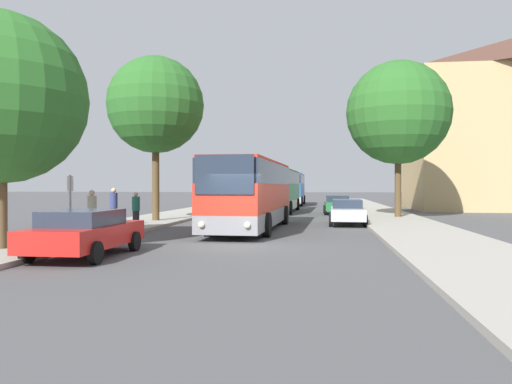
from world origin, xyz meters
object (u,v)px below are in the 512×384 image
at_px(parked_car_left_curb, 85,232).
at_px(bus_stop_sign, 70,197).
at_px(bus_middle, 278,190).
at_px(tree_right_near, 398,113).
at_px(parked_car_right_near, 347,211).
at_px(tree_left_far, 0,98).
at_px(bus_front, 252,193).
at_px(bus_rear, 291,188).
at_px(pedestrian_walking_back, 92,212).
at_px(pedestrian_waiting_far, 136,210).
at_px(parked_car_right_far, 337,204).
at_px(pedestrian_waiting_near, 114,207).
at_px(tree_left_near, 156,105).

height_order(parked_car_left_curb, bus_stop_sign, bus_stop_sign).
bearing_deg(bus_middle, tree_right_near, -39.89).
bearing_deg(parked_car_right_near, tree_left_far, 50.02).
xyz_separation_m(bus_front, bus_stop_sign, (-6.62, -4.73, -0.11)).
relative_size(bus_rear, pedestrian_walking_back, 6.27).
height_order(parked_car_right_near, pedestrian_waiting_far, pedestrian_waiting_far).
bearing_deg(tree_right_near, parked_car_right_near, -123.95).
bearing_deg(parked_car_right_far, pedestrian_waiting_near, 51.14).
xyz_separation_m(parked_car_left_curb, tree_right_near, (11.56, 18.27, 5.89)).
distance_m(bus_middle, parked_car_right_near, 13.18).
xyz_separation_m(parked_car_left_curb, parked_car_right_near, (8.19, 13.26, -0.01)).
bearing_deg(parked_car_right_near, bus_front, 38.72).
bearing_deg(pedestrian_walking_back, parked_car_right_far, 30.04).
distance_m(parked_car_left_curb, pedestrian_waiting_far, 8.37).
bearing_deg(bus_stop_sign, tree_left_far, -88.49).
xyz_separation_m(bus_rear, tree_left_near, (-5.89, -27.15, 4.77)).
distance_m(parked_car_right_near, tree_right_near, 8.45).
bearing_deg(pedestrian_waiting_near, bus_middle, -136.74).
bearing_deg(parked_car_left_curb, tree_right_near, 57.50).
height_order(bus_rear, parked_car_right_far, bus_rear).
distance_m(parked_car_left_curb, tree_left_far, 5.01).
distance_m(parked_car_right_far, pedestrian_walking_back, 20.72).
distance_m(parked_car_left_curb, tree_left_near, 14.61).
bearing_deg(bus_middle, parked_car_left_curb, -95.83).
height_order(bus_rear, tree_right_near, tree_right_near).
bearing_deg(tree_left_far, bus_front, 54.89).
xyz_separation_m(bus_front, pedestrian_waiting_near, (-6.57, -0.70, -0.65)).
xyz_separation_m(parked_car_right_far, pedestrian_waiting_far, (-9.60, -15.01, 0.25)).
distance_m(bus_front, pedestrian_waiting_far, 5.42).
xyz_separation_m(bus_rear, tree_right_near, (8.05, -22.06, 4.81)).
height_order(bus_front, bus_middle, bus_middle).
bearing_deg(tree_right_near, bus_front, -132.97).
bearing_deg(pedestrian_waiting_far, bus_middle, -179.57).
relative_size(parked_car_right_near, pedestrian_waiting_far, 2.88).
height_order(parked_car_right_near, tree_right_near, tree_right_near).
bearing_deg(pedestrian_waiting_far, tree_left_far, 6.97).
bearing_deg(parked_car_left_curb, bus_stop_sign, 121.70).
xyz_separation_m(bus_stop_sign, pedestrian_waiting_near, (0.06, 4.03, -0.54)).
relative_size(parked_car_left_curb, pedestrian_walking_back, 2.55).
bearing_deg(bus_front, tree_right_near, 48.96).
height_order(parked_car_left_curb, parked_car_right_near, parked_car_left_curb).
distance_m(pedestrian_waiting_far, pedestrian_walking_back, 3.05).
bearing_deg(tree_left_near, bus_front, -30.66).
relative_size(parked_car_right_far, tree_left_near, 0.44).
bearing_deg(tree_right_near, pedestrian_waiting_near, -147.47).
bearing_deg(parked_car_left_curb, tree_left_far, 171.71).
distance_m(bus_rear, parked_car_right_near, 27.50).
distance_m(pedestrian_waiting_near, pedestrian_walking_back, 3.80).
distance_m(bus_middle, tree_left_far, 26.06).
bearing_deg(bus_front, parked_car_right_far, 73.81).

